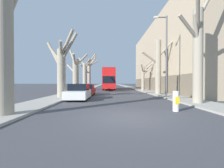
# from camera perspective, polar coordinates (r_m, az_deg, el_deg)

# --- Properties ---
(ground_plane) EXTENTS (300.00, 300.00, 0.00)m
(ground_plane) POSITION_cam_1_polar(r_m,az_deg,el_deg) (7.03, 5.49, -12.67)
(ground_plane) COLOR #424247
(sidewalk_left) EXTENTS (2.62, 120.00, 0.12)m
(sidewalk_left) POSITION_cam_1_polar(r_m,az_deg,el_deg) (57.06, -6.45, -0.89)
(sidewalk_left) COLOR #A39E93
(sidewalk_left) RESTS_ON ground
(sidewalk_right) EXTENTS (2.62, 120.00, 0.12)m
(sidewalk_right) POSITION_cam_1_polar(r_m,az_deg,el_deg) (57.22, 5.64, -0.89)
(sidewalk_right) COLOR #A39E93
(sidewalk_right) RESTS_ON ground
(building_facade_right) EXTENTS (10.08, 32.14, 12.72)m
(building_facade_right) POSITION_cam_1_polar(r_m,az_deg,el_deg) (31.91, 23.40, 9.14)
(building_facade_right) COLOR tan
(building_facade_right) RESTS_ON ground
(street_tree_left_0) EXTENTS (4.76, 4.39, 9.18)m
(street_tree_left_0) POSITION_cam_1_polar(r_m,az_deg,el_deg) (9.00, -35.97, 17.34)
(street_tree_left_0) COLOR gray
(street_tree_left_0) RESTS_ON ground
(street_tree_left_1) EXTENTS (3.77, 2.95, 6.53)m
(street_tree_left_1) POSITION_cam_1_polar(r_m,az_deg,el_deg) (15.96, -18.73, 5.88)
(street_tree_left_1) COLOR gray
(street_tree_left_1) RESTS_ON ground
(street_tree_left_2) EXTENTS (3.25, 3.67, 6.51)m
(street_tree_left_2) POSITION_cam_1_polar(r_m,az_deg,el_deg) (22.16, -13.69, 3.98)
(street_tree_left_2) COLOR gray
(street_tree_left_2) RESTS_ON ground
(street_tree_left_3) EXTENTS (3.80, 2.91, 7.16)m
(street_tree_left_3) POSITION_cam_1_polar(r_m,az_deg,el_deg) (30.35, -10.20, 3.61)
(street_tree_left_3) COLOR gray
(street_tree_left_3) RESTS_ON ground
(street_tree_left_4) EXTENTS (3.93, 4.96, 8.31)m
(street_tree_left_4) POSITION_cam_1_polar(r_m,az_deg,el_deg) (37.44, -8.62, 4.03)
(street_tree_left_4) COLOR gray
(street_tree_left_4) RESTS_ON ground
(street_tree_right_0) EXTENTS (3.76, 2.32, 9.46)m
(street_tree_right_0) POSITION_cam_1_polar(r_m,az_deg,el_deg) (12.78, 29.96, 11.09)
(street_tree_right_0) COLOR gray
(street_tree_right_0) RESTS_ON ground
(street_tree_right_1) EXTENTS (4.46, 1.81, 7.45)m
(street_tree_right_1) POSITION_cam_1_polar(r_m,az_deg,el_deg) (20.59, 17.18, 6.77)
(street_tree_right_1) COLOR gray
(street_tree_right_1) RESTS_ON ground
(street_tree_right_2) EXTENTS (2.79, 2.36, 5.70)m
(street_tree_right_2) POSITION_cam_1_polar(r_m,az_deg,el_deg) (28.43, 11.98, 2.92)
(street_tree_right_2) COLOR gray
(street_tree_right_2) RESTS_ON ground
(double_decker_bus) EXTENTS (2.60, 11.44, 4.46)m
(double_decker_bus) POSITION_cam_1_polar(r_m,az_deg,el_deg) (33.64, -1.19, 2.21)
(double_decker_bus) COLOR red
(double_decker_bus) RESTS_ON ground
(parked_car_0) EXTENTS (1.88, 4.00, 1.48)m
(parked_car_0) POSITION_cam_1_polar(r_m,az_deg,el_deg) (14.32, -12.55, -3.05)
(parked_car_0) COLOR silver
(parked_car_0) RESTS_ON ground
(parked_car_1) EXTENTS (1.89, 4.06, 1.37)m
(parked_car_1) POSITION_cam_1_polar(r_m,az_deg,el_deg) (19.31, -9.58, -2.22)
(parked_car_1) COLOR maroon
(parked_car_1) RESTS_ON ground
(lamp_post) EXTENTS (1.40, 0.20, 8.40)m
(lamp_post) POSITION_cam_1_polar(r_m,az_deg,el_deg) (16.54, 19.75, 11.23)
(lamp_post) COLOR #4C4F54
(lamp_post) RESTS_ON ground
(traffic_bollard) EXTENTS (0.34, 0.35, 1.12)m
(traffic_bollard) POSITION_cam_1_polar(r_m,az_deg,el_deg) (9.13, 23.17, -6.04)
(traffic_bollard) COLOR white
(traffic_bollard) RESTS_ON ground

